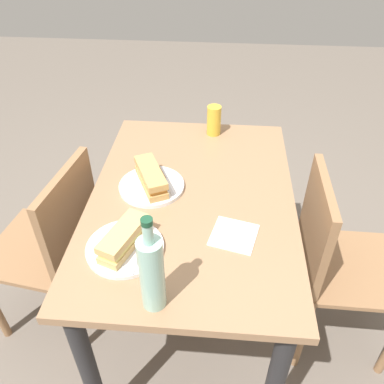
{
  "coord_description": "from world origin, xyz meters",
  "views": [
    {
      "loc": [
        1.1,
        0.09,
        1.68
      ],
      "look_at": [
        0.0,
        0.0,
        0.79
      ],
      "focal_mm": 37.13,
      "sensor_mm": 36.0,
      "label": 1
    }
  ],
  "objects": [
    {
      "name": "knife_near",
      "position": [
        -0.07,
        -0.11,
        0.79
      ],
      "size": [
        0.17,
        0.09,
        0.01
      ],
      "color": "silver",
      "rests_on": "plate_near"
    },
    {
      "name": "chair_near",
      "position": [
        0.01,
        -0.56,
        0.49
      ],
      "size": [
        0.46,
        0.46,
        0.86
      ],
      "color": "#936B47",
      "rests_on": "ground"
    },
    {
      "name": "plate_far",
      "position": [
        0.28,
        -0.18,
        0.78
      ],
      "size": [
        0.24,
        0.24,
        0.01
      ],
      "primitive_type": "cylinder",
      "color": "white",
      "rests_on": "dining_table"
    },
    {
      "name": "paper_napkin",
      "position": [
        0.19,
        0.15,
        0.77
      ],
      "size": [
        0.17,
        0.17,
        0.0
      ],
      "primitive_type": "cube",
      "rotation": [
        0.0,
        0.0,
        -0.24
      ],
      "color": "white",
      "rests_on": "dining_table"
    },
    {
      "name": "plate_near",
      "position": [
        -0.04,
        -0.15,
        0.78
      ],
      "size": [
        0.24,
        0.24,
        0.01
      ],
      "primitive_type": "cylinder",
      "color": "white",
      "rests_on": "dining_table"
    },
    {
      "name": "water_bottle",
      "position": [
        0.46,
        -0.06,
        0.9
      ],
      "size": [
        0.07,
        0.07,
        0.31
      ],
      "color": "#99C6B7",
      "rests_on": "dining_table"
    },
    {
      "name": "baguette_sandwich_near",
      "position": [
        -0.04,
        -0.15,
        0.82
      ],
      "size": [
        0.22,
        0.15,
        0.07
      ],
      "color": "tan",
      "rests_on": "plate_near"
    },
    {
      "name": "beer_glass",
      "position": [
        -0.45,
        0.06,
        0.84
      ],
      "size": [
        0.06,
        0.06,
        0.13
      ],
      "primitive_type": "cylinder",
      "color": "gold",
      "rests_on": "dining_table"
    },
    {
      "name": "baguette_sandwich_far",
      "position": [
        0.28,
        -0.18,
        0.82
      ],
      "size": [
        0.2,
        0.13,
        0.07
      ],
      "color": "tan",
      "rests_on": "plate_far"
    },
    {
      "name": "chair_far",
      "position": [
        -0.0,
        0.56,
        0.49
      ],
      "size": [
        0.4,
        0.4,
        0.86
      ],
      "color": "#936B47",
      "rests_on": "ground"
    },
    {
      "name": "knife_far",
      "position": [
        0.28,
        -0.13,
        0.79
      ],
      "size": [
        0.18,
        0.03,
        0.01
      ],
      "color": "silver",
      "rests_on": "plate_far"
    },
    {
      "name": "ground_plane",
      "position": [
        0.0,
        0.0,
        0.0
      ],
      "size": [
        8.0,
        8.0,
        0.0
      ],
      "primitive_type": "plane",
      "color": "#6B6056"
    },
    {
      "name": "dining_table",
      "position": [
        0.0,
        0.0,
        0.64
      ],
      "size": [
        1.07,
        0.73,
        0.77
      ],
      "color": "#997251",
      "rests_on": "ground"
    }
  ]
}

